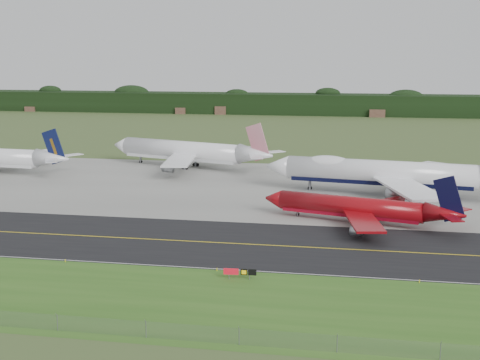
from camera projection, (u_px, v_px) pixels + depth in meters
name	position (u px, v px, depth m)	size (l,w,h in m)	color
ground	(253.00, 239.00, 130.06)	(600.00, 600.00, 0.00)	#435226
grass_verge	(214.00, 304.00, 96.22)	(400.00, 30.00, 0.01)	#2E5D1B
taxiway	(250.00, 244.00, 126.19)	(400.00, 32.00, 0.02)	black
apron	(283.00, 188.00, 179.36)	(400.00, 78.00, 0.01)	gray
taxiway_centreline	(250.00, 244.00, 126.19)	(400.00, 0.40, 0.00)	gold
taxiway_edge_line	(234.00, 270.00, 111.20)	(400.00, 0.25, 0.00)	silver
perimeter_fence	(192.00, 333.00, 83.45)	(320.00, 0.10, 320.00)	slate
horizon_treeline	(327.00, 105.00, 393.70)	(700.00, 25.00, 12.00)	black
jet_ba_747	(390.00, 173.00, 168.82)	(66.50, 54.57, 16.73)	white
jet_red_737	(361.00, 208.00, 141.47)	(42.88, 34.24, 11.73)	maroon
jet_star_tail	(190.00, 152.00, 209.97)	(57.22, 46.63, 15.43)	white
taxiway_sign	(240.00, 272.00, 106.33)	(5.27, 0.57, 1.76)	slate
edge_marker_left	(65.00, 261.00, 115.39)	(0.16, 0.16, 0.50)	yellow
edge_marker_center	(217.00, 269.00, 110.68)	(0.16, 0.16, 0.50)	yellow
edge_marker_right	(419.00, 281.00, 104.96)	(0.16, 0.16, 0.50)	yellow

